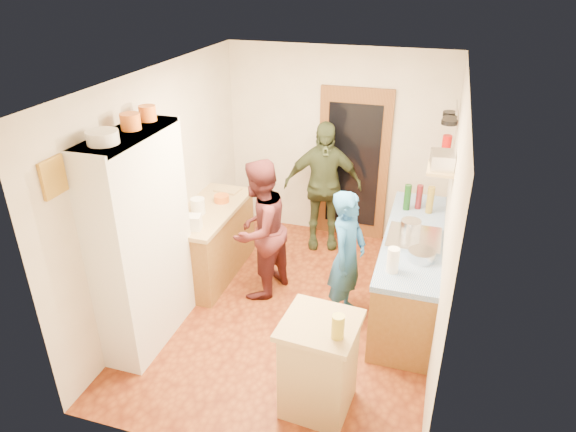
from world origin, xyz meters
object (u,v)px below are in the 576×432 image
at_px(person_left, 264,229).
at_px(person_back, 324,186).
at_px(person_hob, 349,258).
at_px(hutch_body, 142,242).
at_px(right_counter_base, 410,273).
at_px(island_base, 319,368).

height_order(person_left, person_back, person_back).
bearing_deg(person_hob, hutch_body, 127.28).
bearing_deg(right_counter_base, person_hob, -145.64).
distance_m(hutch_body, island_base, 2.05).
xyz_separation_m(hutch_body, person_left, (0.86, 1.08, -0.28)).
height_order(island_base, person_back, person_back).
relative_size(right_counter_base, person_left, 1.33).
bearing_deg(person_hob, right_counter_base, -43.31).
distance_m(hutch_body, person_back, 2.68).
height_order(hutch_body, person_hob, hutch_body).
height_order(person_hob, person_back, person_back).
xyz_separation_m(person_hob, person_left, (-1.02, 0.21, 0.08)).
bearing_deg(right_counter_base, island_base, -109.24).
height_order(island_base, person_left, person_left).
relative_size(right_counter_base, person_hob, 1.48).
bearing_deg(hutch_body, person_left, 51.59).
distance_m(right_counter_base, island_base, 1.86).
relative_size(hutch_body, person_hob, 1.48).
distance_m(person_left, person_back, 1.34).
xyz_separation_m(person_hob, person_back, (-0.63, 1.49, 0.13)).
relative_size(island_base, person_hob, 0.58).
height_order(person_hob, person_left, person_left).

